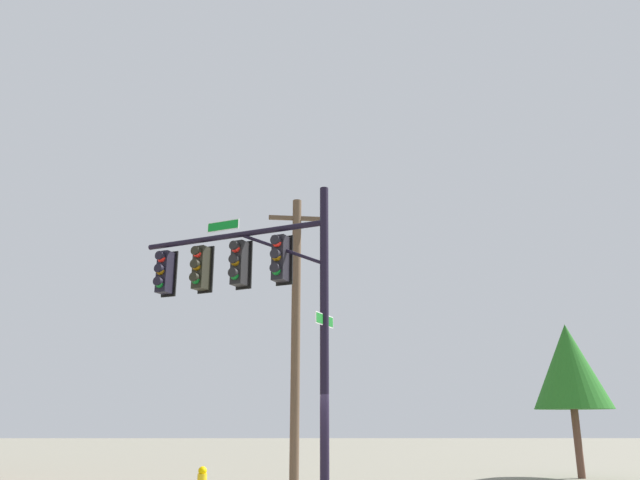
# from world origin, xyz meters

# --- Properties ---
(signal_pole_assembly) EXTENTS (4.90, 2.66, 7.29)m
(signal_pole_assembly) POSITION_xyz_m (1.89, -0.85, 5.15)
(signal_pole_assembly) COLOR black
(signal_pole_assembly) RESTS_ON ground_plane
(utility_pole) EXTENTS (1.80, 0.32, 8.76)m
(utility_pole) POSITION_xyz_m (0.82, -4.87, 4.52)
(utility_pole) COLOR brown
(utility_pole) RESTS_ON ground_plane
(tree_mid) EXTENTS (2.78, 2.78, 5.44)m
(tree_mid) POSITION_xyz_m (-9.15, -9.30, 3.88)
(tree_mid) COLOR brown
(tree_mid) RESTS_ON ground_plane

